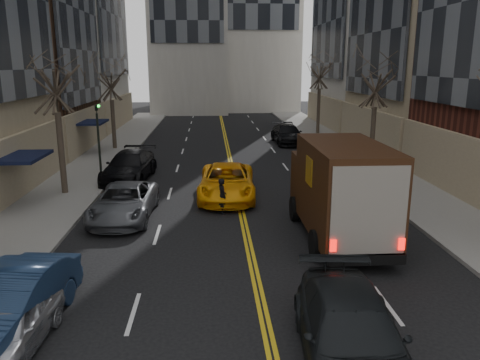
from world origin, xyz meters
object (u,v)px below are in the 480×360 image
Objects in this scene: ups_truck at (340,191)px; taxi at (227,182)px; pedestrian at (222,196)px; observer_sedan at (351,335)px.

ups_truck reaches higher than taxi.
observer_sedan is at bearing 176.14° from pedestrian.
pedestrian is (-0.30, -2.55, -0.01)m from taxi.
ups_truck is 1.22× the size of observer_sedan.
taxi reaches higher than pedestrian.
taxi is at bearing 124.21° from ups_truck.
ups_truck is 1.18× the size of taxi.
ups_truck is at bearing -52.93° from taxi.
pedestrian is (-2.52, 11.12, 0.01)m from observer_sedan.
observer_sedan is 13.85m from taxi.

